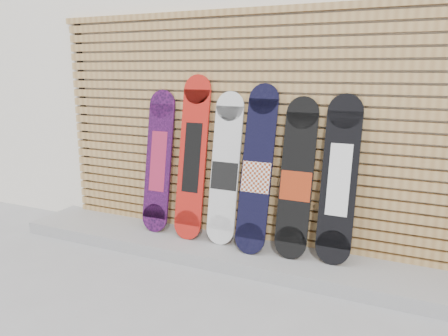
{
  "coord_description": "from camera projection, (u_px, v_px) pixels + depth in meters",
  "views": [
    {
      "loc": [
        1.37,
        -2.87,
        1.76
      ],
      "look_at": [
        -0.3,
        0.75,
        0.85
      ],
      "focal_mm": 35.0,
      "sensor_mm": 36.0,
      "label": 1
    }
  ],
  "objects": [
    {
      "name": "concrete_step",
      "position": [
        235.0,
        252.0,
        4.14
      ],
      "size": [
        4.6,
        0.7,
        0.12
      ],
      "primitive_type": "cube",
      "color": "gray",
      "rests_on": "ground"
    },
    {
      "name": "building",
      "position": [
        360.0,
        66.0,
        5.99
      ],
      "size": [
        12.0,
        5.0,
        3.6
      ],
      "primitive_type": "cube",
      "color": "white",
      "rests_on": "ground"
    },
    {
      "name": "snowboard_5",
      "position": [
        339.0,
        180.0,
        3.7
      ],
      "size": [
        0.3,
        0.3,
        1.44
      ],
      "color": "black",
      "rests_on": "concrete_step"
    },
    {
      "name": "snowboard_3",
      "position": [
        257.0,
        170.0,
        3.95
      ],
      "size": [
        0.28,
        0.4,
        1.52
      ],
      "color": "black",
      "rests_on": "concrete_step"
    },
    {
      "name": "ground",
      "position": [
        218.0,
        294.0,
        3.49
      ],
      "size": [
        80.0,
        80.0,
        0.0
      ],
      "primitive_type": "plane",
      "color": "#949497",
      "rests_on": "ground"
    },
    {
      "name": "slat_wall",
      "position": [
        248.0,
        128.0,
        4.15
      ],
      "size": [
        4.26,
        0.08,
        2.29
      ],
      "color": "#A97E46",
      "rests_on": "ground"
    },
    {
      "name": "snowboard_1",
      "position": [
        192.0,
        158.0,
        4.25
      ],
      "size": [
        0.29,
        0.32,
        1.59
      ],
      "color": "red",
      "rests_on": "concrete_step"
    },
    {
      "name": "snowboard_2",
      "position": [
        225.0,
        169.0,
        4.14
      ],
      "size": [
        0.28,
        0.3,
        1.44
      ],
      "color": "silver",
      "rests_on": "concrete_step"
    },
    {
      "name": "snowboard_4",
      "position": [
        296.0,
        179.0,
        3.84
      ],
      "size": [
        0.29,
        0.34,
        1.41
      ],
      "color": "black",
      "rests_on": "concrete_step"
    },
    {
      "name": "snowboard_0",
      "position": [
        159.0,
        161.0,
        4.45
      ],
      "size": [
        0.29,
        0.29,
        1.44
      ],
      "color": "black",
      "rests_on": "concrete_step"
    }
  ]
}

